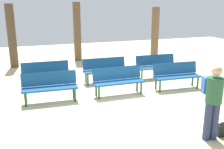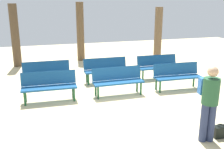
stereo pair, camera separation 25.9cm
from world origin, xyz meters
name	(u,v)px [view 1 (the left image)]	position (x,y,z in m)	size (l,w,h in m)	color
ground_plane	(136,114)	(0.00, 0.00, 0.00)	(24.00, 24.00, 0.00)	beige
bench_r0_c0	(50,85)	(-2.05, 1.64, 0.50)	(1.62, 0.55, 0.87)	navy
bench_r0_c1	(118,79)	(0.06, 1.56, 0.50)	(1.60, 0.48, 0.87)	navy
bench_r0_c2	(176,74)	(2.13, 1.49, 0.50)	(1.62, 0.57, 0.87)	navy
bench_r1_c0	(46,73)	(-2.04, 3.05, 0.50)	(1.61, 0.51, 0.87)	navy
bench_r1_c1	(105,68)	(0.07, 2.99, 0.50)	(1.61, 0.50, 0.87)	navy
bench_r1_c2	(156,65)	(2.12, 2.89, 0.50)	(1.61, 0.52, 0.87)	navy
tree_0	(77,32)	(-0.14, 6.86, 1.42)	(0.36, 0.36, 2.83)	brown
tree_1	(12,36)	(-3.13, 6.44, 1.39)	(0.36, 0.36, 2.77)	#4C3A28
tree_2	(155,34)	(3.47, 5.66, 1.30)	(0.37, 0.37, 2.60)	brown
visitor_with_backpack	(213,98)	(0.98, -1.70, 0.94)	(0.41, 0.57, 1.65)	navy
handbag	(223,130)	(1.37, -1.70, 0.13)	(0.34, 0.22, 0.29)	black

